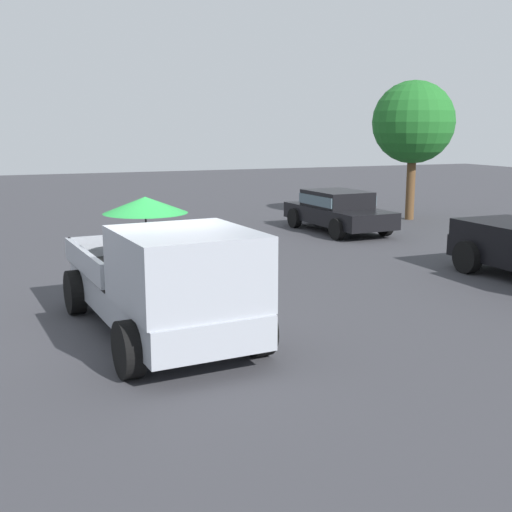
# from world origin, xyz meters

# --- Properties ---
(ground_plane) EXTENTS (80.00, 80.00, 0.00)m
(ground_plane) POSITION_xyz_m (0.00, 0.00, 0.00)
(ground_plane) COLOR #38383D
(pickup_truck_main) EXTENTS (5.17, 2.55, 2.19)m
(pickup_truck_main) POSITION_xyz_m (0.44, 0.03, 0.98)
(pickup_truck_main) COLOR black
(pickup_truck_main) RESTS_ON ground
(parked_sedan_near) EXTENTS (4.37, 2.13, 1.33)m
(parked_sedan_near) POSITION_xyz_m (-8.27, 8.08, 0.74)
(parked_sedan_near) COLOR black
(parked_sedan_near) RESTS_ON ground
(tree_by_lot) EXTENTS (2.97, 2.97, 5.03)m
(tree_by_lot) POSITION_xyz_m (-9.77, 11.99, 3.52)
(tree_by_lot) COLOR brown
(tree_by_lot) RESTS_ON ground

